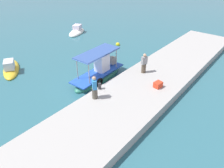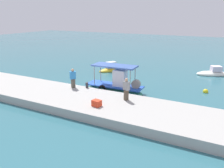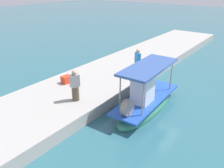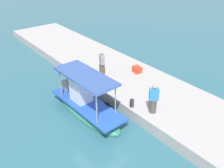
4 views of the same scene
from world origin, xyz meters
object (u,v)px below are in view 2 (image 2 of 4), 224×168
Objects in this scene: fisherman_by_crate at (126,90)px; mooring_bollard at (87,85)px; main_fishing_boat at (115,87)px; cargo_crate at (97,103)px; moored_boat_near at (213,73)px; marker_buoy at (205,92)px; fisherman_near_bollard at (73,79)px; moored_boat_mid at (113,69)px.

fisherman_by_crate reaches higher than mooring_bollard.
fisherman_by_crate is (2.39, -2.95, 0.95)m from main_fishing_boat.
cargo_crate is 17.19m from moored_boat_near.
moored_boat_near is (6.38, 15.94, -0.69)m from cargo_crate.
main_fishing_boat is 8.31m from marker_buoy.
moored_boat_near is at bearing 55.66° from main_fishing_boat.
main_fishing_boat reaches higher than fisherman_near_bollard.
fisherman_near_bollard reaches higher than marker_buoy.
cargo_crate is at bearing -78.33° from main_fishing_boat.
main_fishing_boat is at bearing -124.34° from moored_boat_near.
mooring_bollard is 0.12× the size of moored_boat_near.
mooring_bollard is 0.11× the size of moored_boat_mid.
main_fishing_boat is 11.70× the size of mooring_bollard.
moored_boat_mid is at bearing 121.82° from fisherman_by_crate.
cargo_crate is (4.06, -2.71, -0.56)m from fisherman_near_bollard.
fisherman_near_bollard reaches higher than moored_boat_near.
marker_buoy is at bearing 54.03° from cargo_crate.
fisherman_by_crate is 2.57m from cargo_crate.
main_fishing_boat reaches higher than cargo_crate.
fisherman_by_crate reaches higher than moored_boat_near.
marker_buoy is (9.34, 5.54, -0.81)m from mooring_bollard.
mooring_bollard is 4.40m from cargo_crate.
main_fishing_boat is 11.60× the size of marker_buoy.
cargo_crate is (-1.34, -2.12, -0.55)m from fisherman_by_crate.
moored_boat_mid reaches higher than marker_buoy.
main_fishing_boat reaches higher than marker_buoy.
marker_buoy is (5.03, 6.67, -1.35)m from fisherman_by_crate.
mooring_bollard is 0.99× the size of marker_buoy.
mooring_bollard is at bearing -149.35° from marker_buoy.
moored_boat_mid is at bearing 112.16° from cargo_crate.
moored_boat_near is (5.04, 13.82, -1.24)m from fisherman_by_crate.
main_fishing_boat is at bearing 38.12° from fisherman_near_bollard.
marker_buoy is 0.11× the size of moored_boat_mid.
mooring_bollard is 15.78m from moored_boat_near.
mooring_bollard is (-1.92, -1.82, 0.41)m from main_fishing_boat.
moored_boat_near is at bearing 68.18° from cargo_crate.
fisherman_near_bollard is at bearing 146.27° from cargo_crate.
moored_boat_mid reaches higher than cargo_crate.
moored_boat_near is (10.44, 13.24, -1.25)m from fisherman_near_bollard.
main_fishing_boat is at bearing 101.67° from cargo_crate.
moored_boat_mid is (-1.02, 9.75, -1.25)m from fisherman_near_bollard.
main_fishing_boat is 1.31× the size of moored_boat_mid.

